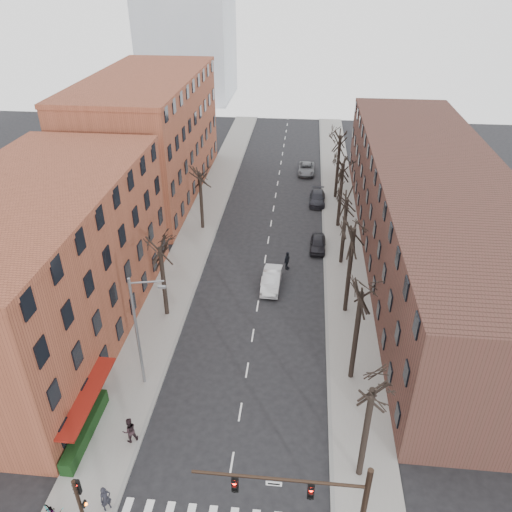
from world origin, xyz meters
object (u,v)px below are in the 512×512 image
(parked_car_near, at_px, (318,244))
(parked_car_mid, at_px, (317,198))
(silver_sedan, at_px, (272,280))
(pedestrian_a, at_px, (106,499))

(parked_car_near, bearing_deg, parked_car_mid, 91.87)
(silver_sedan, distance_m, pedestrian_a, 23.90)
(parked_car_near, relative_size, parked_car_mid, 0.85)
(parked_car_mid, height_order, pedestrian_a, pedestrian_a)
(silver_sedan, height_order, parked_car_mid, silver_sedan)
(parked_car_near, xyz_separation_m, pedestrian_a, (-11.70, -30.15, 0.32))
(parked_car_near, height_order, parked_car_mid, same)
(silver_sedan, xyz_separation_m, parked_car_near, (4.30, 7.42, -0.09))
(pedestrian_a, bearing_deg, silver_sedan, 27.21)
(parked_car_near, xyz_separation_m, parked_car_mid, (0.00, 11.63, 0.00))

